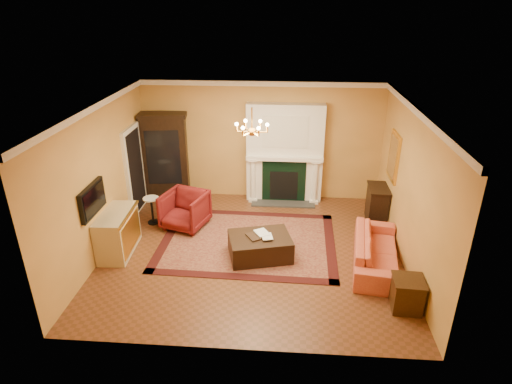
# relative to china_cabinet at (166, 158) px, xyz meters

# --- Properties ---
(floor) EXTENTS (6.00, 5.50, 0.02)m
(floor) POSITION_rel_china_cabinet_xyz_m (2.40, -2.49, -1.08)
(floor) COLOR brown
(floor) RESTS_ON ground
(ceiling) EXTENTS (6.00, 5.50, 0.02)m
(ceiling) POSITION_rel_china_cabinet_xyz_m (2.40, -2.49, 1.94)
(ceiling) COLOR silver
(ceiling) RESTS_ON wall_back
(wall_back) EXTENTS (6.00, 0.02, 3.00)m
(wall_back) POSITION_rel_china_cabinet_xyz_m (2.40, 0.27, 0.43)
(wall_back) COLOR #DA9E4E
(wall_back) RESTS_ON floor
(wall_front) EXTENTS (6.00, 0.02, 3.00)m
(wall_front) POSITION_rel_china_cabinet_xyz_m (2.40, -5.25, 0.43)
(wall_front) COLOR #DA9E4E
(wall_front) RESTS_ON floor
(wall_left) EXTENTS (0.02, 5.50, 3.00)m
(wall_left) POSITION_rel_china_cabinet_xyz_m (-0.61, -2.49, 0.43)
(wall_left) COLOR #DA9E4E
(wall_left) RESTS_ON floor
(wall_right) EXTENTS (0.02, 5.50, 3.00)m
(wall_right) POSITION_rel_china_cabinet_xyz_m (5.41, -2.49, 0.43)
(wall_right) COLOR #DA9E4E
(wall_right) RESTS_ON floor
(fireplace) EXTENTS (1.90, 0.70, 2.50)m
(fireplace) POSITION_rel_china_cabinet_xyz_m (3.00, 0.08, 0.12)
(fireplace) COLOR white
(fireplace) RESTS_ON wall_back
(crown_molding) EXTENTS (6.00, 5.50, 0.12)m
(crown_molding) POSITION_rel_china_cabinet_xyz_m (2.40, -1.53, 1.87)
(crown_molding) COLOR white
(crown_molding) RESTS_ON ceiling
(doorway) EXTENTS (0.08, 1.05, 2.10)m
(doorway) POSITION_rel_china_cabinet_xyz_m (-0.55, -0.79, -0.03)
(doorway) COLOR silver
(doorway) RESTS_ON wall_left
(tv_panel) EXTENTS (0.09, 0.95, 0.58)m
(tv_panel) POSITION_rel_china_cabinet_xyz_m (-0.55, -3.09, 0.28)
(tv_panel) COLOR black
(tv_panel) RESTS_ON wall_left
(gilt_mirror) EXTENTS (0.06, 0.76, 1.05)m
(gilt_mirror) POSITION_rel_china_cabinet_xyz_m (5.37, -1.09, 0.58)
(gilt_mirror) COLOR gold
(gilt_mirror) RESTS_ON wall_right
(chandelier) EXTENTS (0.63, 0.55, 0.53)m
(chandelier) POSITION_rel_china_cabinet_xyz_m (2.40, -2.49, 1.54)
(chandelier) COLOR gold
(chandelier) RESTS_ON ceiling
(oriental_rug) EXTENTS (3.79, 2.88, 0.01)m
(oriental_rug) POSITION_rel_china_cabinet_xyz_m (2.27, -2.14, -1.06)
(oriental_rug) COLOR #4B1011
(oriental_rug) RESTS_ON floor
(china_cabinet) EXTENTS (1.13, 0.63, 2.14)m
(china_cabinet) POSITION_rel_china_cabinet_xyz_m (0.00, 0.00, 0.00)
(china_cabinet) COLOR black
(china_cabinet) RESTS_ON floor
(wingback_armchair) EXTENTS (1.11, 1.07, 0.92)m
(wingback_armchair) POSITION_rel_china_cabinet_xyz_m (0.79, -1.57, -0.61)
(wingback_armchair) COLOR maroon
(wingback_armchair) RESTS_ON floor
(pedestal_table) EXTENTS (0.36, 0.36, 0.64)m
(pedestal_table) POSITION_rel_china_cabinet_xyz_m (-0.01, -1.46, -0.70)
(pedestal_table) COLOR black
(pedestal_table) RESTS_ON floor
(commode) EXTENTS (0.61, 1.21, 0.89)m
(commode) POSITION_rel_china_cabinet_xyz_m (-0.33, -2.72, -0.63)
(commode) COLOR tan
(commode) RESTS_ON floor
(coral_sofa) EXTENTS (0.92, 2.16, 0.82)m
(coral_sofa) POSITION_rel_china_cabinet_xyz_m (4.85, -2.80, -0.66)
(coral_sofa) COLOR #D06D42
(coral_sofa) RESTS_ON floor
(end_table) EXTENTS (0.50, 0.50, 0.55)m
(end_table) POSITION_rel_china_cabinet_xyz_m (5.12, -4.10, -0.80)
(end_table) COLOR #34210E
(end_table) RESTS_ON floor
(console_table) EXTENTS (0.46, 0.76, 0.82)m
(console_table) POSITION_rel_china_cabinet_xyz_m (5.18, -0.94, -0.66)
(console_table) COLOR black
(console_table) RESTS_ON floor
(leather_ottoman) EXTENTS (1.38, 1.15, 0.45)m
(leather_ottoman) POSITION_rel_china_cabinet_xyz_m (2.57, -2.70, -0.83)
(leather_ottoman) COLOR black
(leather_ottoman) RESTS_ON oriental_rug
(ottoman_tray) EXTENTS (0.55, 0.52, 0.03)m
(ottoman_tray) POSITION_rel_china_cabinet_xyz_m (2.54, -2.67, -0.59)
(ottoman_tray) COLOR black
(ottoman_tray) RESTS_ON leather_ottoman
(book_a) EXTENTS (0.22, 0.14, 0.32)m
(book_a) POSITION_rel_china_cabinet_xyz_m (2.50, -2.68, -0.42)
(book_a) COLOR gray
(book_a) RESTS_ON ottoman_tray
(book_b) EXTENTS (0.20, 0.07, 0.28)m
(book_b) POSITION_rel_china_cabinet_xyz_m (2.61, -2.77, -0.44)
(book_b) COLOR gray
(book_b) RESTS_ON ottoman_tray
(topiary_left) EXTENTS (0.14, 0.14, 0.38)m
(topiary_left) POSITION_rel_china_cabinet_xyz_m (2.31, 0.04, 0.37)
(topiary_left) COLOR gray
(topiary_left) RESTS_ON fireplace
(topiary_right) EXTENTS (0.15, 0.15, 0.39)m
(topiary_right) POSITION_rel_china_cabinet_xyz_m (3.57, 0.04, 0.37)
(topiary_right) COLOR gray
(topiary_right) RESTS_ON fireplace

